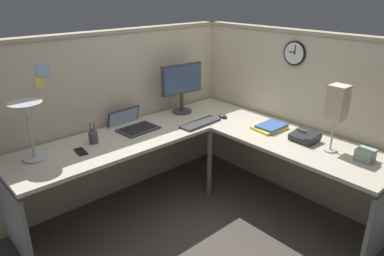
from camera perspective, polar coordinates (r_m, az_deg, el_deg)
The scene contains 18 objects.
ground_plane at distance 3.40m, azimuth 2.72°, elevation -12.68°, with size 6.80×6.80×0.00m, color #4C443D.
cubicle_wall_back at distance 3.46m, azimuth -11.61°, elevation 2.30°, with size 2.57×0.12×1.58m.
cubicle_wall_right at distance 3.52m, azimuth 16.20°, elevation 2.17°, with size 0.12×2.37×1.58m.
desk at distance 2.96m, azimuth 1.57°, elevation -4.07°, with size 2.35×2.15×0.73m.
monitor at distance 3.54m, azimuth -1.68°, elevation 7.07°, with size 0.46×0.20×0.50m.
laptop at distance 3.27m, azimuth -9.76°, elevation 0.54°, with size 0.36×0.40×0.22m.
keyboard at distance 3.30m, azimuth 1.37°, elevation 0.79°, with size 0.43×0.14×0.02m, color #38383D.
computer_mouse at distance 3.48m, azimuth 4.99°, elevation 1.94°, with size 0.06×0.10×0.03m, color #232326.
desk_lamp_dome at distance 2.76m, azimuth -25.29°, elevation 2.16°, with size 0.24×0.24×0.44m.
pen_cup at distance 3.00m, azimuth -15.73°, elevation -1.40°, with size 0.08×0.08×0.18m.
cell_phone at distance 2.88m, azimuth -17.62°, elevation -3.67°, with size 0.07×0.14×0.01m, color black.
office_phone at distance 3.07m, azimuth 17.91°, elevation -1.42°, with size 0.20×0.21×0.11m.
book_stack at distance 3.26m, azimuth 12.60°, elevation 0.15°, with size 0.30×0.24×0.04m.
desk_lamp_paper at distance 2.85m, azimuth 22.52°, elevation 3.58°, with size 0.13×0.13×0.53m.
tissue_box at distance 2.90m, azimuth 26.30°, elevation -3.92°, with size 0.12×0.12×0.09m, color #8CAD99.
wall_clock at distance 3.34m, azimuth 16.36°, elevation 11.57°, with size 0.04×0.22×0.22m.
pinned_note_leftmost at distance 3.01m, azimuth -23.59°, elevation 6.82°, with size 0.06×0.00×0.08m, color #EAD84C.
pinned_note_middle at distance 3.01m, azimuth -23.03°, elevation 8.59°, with size 0.10×0.00×0.10m, color #99B7E5.
Camera 1 is at (-1.99, -1.97, 1.93)m, focal length 32.85 mm.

